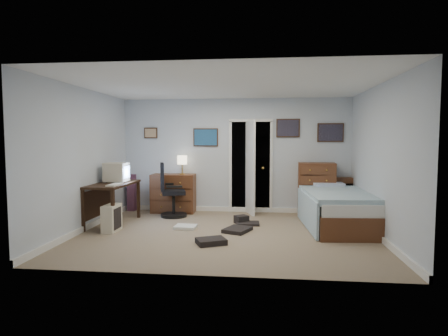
% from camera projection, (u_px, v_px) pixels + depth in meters
% --- Properties ---
extents(floor, '(5.00, 4.00, 0.02)m').
position_uv_depth(floor, '(226.00, 234.00, 6.38)').
color(floor, '#86765C').
rests_on(floor, ground).
extents(computer_desk, '(0.64, 1.36, 0.78)m').
position_uv_depth(computer_desk, '(108.00, 192.00, 7.07)').
color(computer_desk, black).
rests_on(computer_desk, floor).
extents(crt_monitor, '(0.41, 0.38, 0.38)m').
position_uv_depth(crt_monitor, '(117.00, 172.00, 7.18)').
color(crt_monitor, beige).
rests_on(crt_monitor, computer_desk).
extents(keyboard, '(0.16, 0.42, 0.03)m').
position_uv_depth(keyboard, '(114.00, 185.00, 6.68)').
color(keyboard, beige).
rests_on(keyboard, computer_desk).
extents(pc_tower, '(0.22, 0.44, 0.47)m').
position_uv_depth(pc_tower, '(112.00, 218.00, 6.52)').
color(pc_tower, beige).
rests_on(pc_tower, floor).
extents(office_chair, '(0.68, 0.68, 1.12)m').
position_uv_depth(office_chair, '(171.00, 196.00, 7.74)').
color(office_chair, black).
rests_on(office_chair, floor).
extents(media_stack, '(0.17, 0.17, 0.82)m').
position_uv_depth(media_stack, '(132.00, 193.00, 8.42)').
color(media_stack, maroon).
rests_on(media_stack, floor).
extents(low_dresser, '(0.96, 0.49, 0.84)m').
position_uv_depth(low_dresser, '(174.00, 193.00, 8.24)').
color(low_dresser, '#5A301C').
rests_on(low_dresser, floor).
extents(table_lamp, '(0.21, 0.21, 0.41)m').
position_uv_depth(table_lamp, '(182.00, 161.00, 8.17)').
color(table_lamp, gold).
rests_on(table_lamp, low_dresser).
extents(doorway, '(0.96, 1.12, 2.05)m').
position_uv_depth(doorway, '(251.00, 166.00, 8.52)').
color(doorway, black).
rests_on(doorway, floor).
extents(tall_dresser, '(0.79, 0.49, 1.12)m').
position_uv_depth(tall_dresser, '(316.00, 189.00, 7.89)').
color(tall_dresser, '#5A301C').
rests_on(tall_dresser, floor).
extents(headboard_bookcase, '(0.89, 0.25, 0.80)m').
position_uv_depth(headboard_bookcase, '(349.00, 195.00, 7.94)').
color(headboard_bookcase, '#5A301C').
rests_on(headboard_bookcase, floor).
extents(bed, '(1.31, 2.27, 0.72)m').
position_uv_depth(bed, '(337.00, 208.00, 6.87)').
color(bed, '#5A301C').
rests_on(bed, floor).
extents(wall_posters, '(4.38, 0.04, 0.60)m').
position_uv_depth(wall_posters, '(261.00, 133.00, 8.15)').
color(wall_posters, '#331E11').
rests_on(wall_posters, floor).
extents(floor_clutter, '(1.53, 1.87, 0.15)m').
position_uv_depth(floor_clutter, '(225.00, 229.00, 6.51)').
color(floor_clutter, black).
rests_on(floor_clutter, floor).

